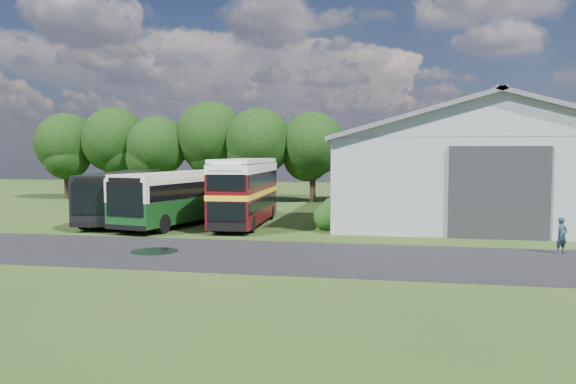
% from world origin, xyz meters
% --- Properties ---
extents(ground, '(120.00, 120.00, 0.00)m').
position_xyz_m(ground, '(0.00, 0.00, 0.00)').
color(ground, '#1F3811').
rests_on(ground, ground).
extents(asphalt_road, '(60.00, 8.00, 0.02)m').
position_xyz_m(asphalt_road, '(3.00, -3.00, 0.00)').
color(asphalt_road, black).
rests_on(asphalt_road, ground).
extents(puddle, '(2.20, 2.20, 0.01)m').
position_xyz_m(puddle, '(-1.50, -3.00, 0.00)').
color(puddle, black).
rests_on(puddle, ground).
extents(storage_shed, '(18.80, 24.80, 8.15)m').
position_xyz_m(storage_shed, '(15.00, 15.98, 4.17)').
color(storage_shed, gray).
rests_on(storage_shed, ground).
extents(tree_far_left, '(6.12, 6.12, 8.64)m').
position_xyz_m(tree_far_left, '(-23.00, 24.00, 5.56)').
color(tree_far_left, black).
rests_on(tree_far_left, ground).
extents(tree_left_a, '(6.46, 6.46, 9.12)m').
position_xyz_m(tree_left_a, '(-18.00, 24.50, 5.87)').
color(tree_left_a, black).
rests_on(tree_left_a, ground).
extents(tree_left_b, '(5.78, 5.78, 8.16)m').
position_xyz_m(tree_left_b, '(-13.00, 23.50, 5.25)').
color(tree_left_b, black).
rests_on(tree_left_b, ground).
extents(tree_mid, '(6.80, 6.80, 9.60)m').
position_xyz_m(tree_mid, '(-8.00, 24.80, 6.18)').
color(tree_mid, black).
rests_on(tree_mid, ground).
extents(tree_right_a, '(6.26, 6.26, 8.83)m').
position_xyz_m(tree_right_a, '(-3.00, 23.80, 5.69)').
color(tree_right_a, black).
rests_on(tree_right_a, ground).
extents(tree_right_b, '(5.98, 5.98, 8.45)m').
position_xyz_m(tree_right_b, '(2.00, 24.60, 5.44)').
color(tree_right_b, black).
rests_on(tree_right_b, ground).
extents(shrub_front, '(1.70, 1.70, 1.70)m').
position_xyz_m(shrub_front, '(5.60, 6.00, 0.00)').
color(shrub_front, '#194714').
rests_on(shrub_front, ground).
extents(shrub_mid, '(1.60, 1.60, 1.60)m').
position_xyz_m(shrub_mid, '(5.60, 8.00, 0.00)').
color(shrub_mid, '#194714').
rests_on(shrub_mid, ground).
extents(shrub_back, '(1.80, 1.80, 1.80)m').
position_xyz_m(shrub_back, '(5.60, 10.00, 0.00)').
color(shrub_back, '#194714').
rests_on(shrub_back, ground).
extents(bus_green_single, '(5.27, 12.68, 3.41)m').
position_xyz_m(bus_green_single, '(-3.87, 7.21, 1.81)').
color(bus_green_single, black).
rests_on(bus_green_single, ground).
extents(bus_maroon_double, '(2.99, 10.01, 4.26)m').
position_xyz_m(bus_maroon_double, '(0.17, 7.15, 2.12)').
color(bus_maroon_double, black).
rests_on(bus_maroon_double, ground).
extents(bus_dark_single, '(5.04, 12.29, 3.30)m').
position_xyz_m(bus_dark_single, '(-8.68, 7.85, 1.76)').
color(bus_dark_single, black).
rests_on(bus_dark_single, ground).
extents(visitor_a, '(0.72, 0.67, 1.66)m').
position_xyz_m(visitor_a, '(17.08, -0.10, 0.83)').
color(visitor_a, '#1A2D39').
rests_on(visitor_a, ground).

